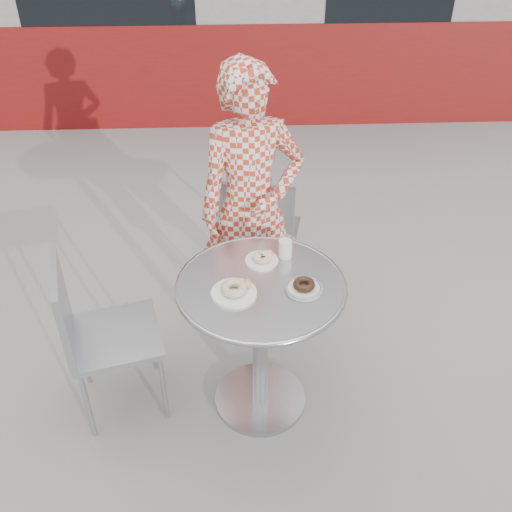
{
  "coord_description": "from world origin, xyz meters",
  "views": [
    {
      "loc": [
        -0.11,
        -1.97,
        2.34
      ],
      "look_at": [
        -0.01,
        0.11,
        0.84
      ],
      "focal_mm": 40.0,
      "sensor_mm": 36.0,
      "label": 1
    }
  ],
  "objects_px": {
    "bistro_table": "(261,316)",
    "chair_far": "(262,259)",
    "chair_left": "(118,363)",
    "seated_person": "(251,207)",
    "plate_checker": "(304,287)",
    "milk_cup": "(285,248)",
    "plate_far": "(262,258)",
    "plate_near": "(235,290)"
  },
  "relations": [
    {
      "from": "chair_left",
      "to": "milk_cup",
      "type": "distance_m",
      "value": 1.01
    },
    {
      "from": "chair_left",
      "to": "plate_checker",
      "type": "relative_size",
      "value": 5.23
    },
    {
      "from": "chair_left",
      "to": "plate_checker",
      "type": "distance_m",
      "value": 1.03
    },
    {
      "from": "plate_checker",
      "to": "milk_cup",
      "type": "xyz_separation_m",
      "value": [
        -0.06,
        0.25,
        0.04
      ]
    },
    {
      "from": "seated_person",
      "to": "bistro_table",
      "type": "bearing_deg",
      "value": -101.15
    },
    {
      "from": "bistro_table",
      "to": "seated_person",
      "type": "xyz_separation_m",
      "value": [
        -0.02,
        0.65,
        0.2
      ]
    },
    {
      "from": "plate_far",
      "to": "plate_checker",
      "type": "relative_size",
      "value": 0.92
    },
    {
      "from": "plate_far",
      "to": "plate_near",
      "type": "bearing_deg",
      "value": -119.51
    },
    {
      "from": "plate_checker",
      "to": "plate_far",
      "type": "bearing_deg",
      "value": 128.19
    },
    {
      "from": "plate_near",
      "to": "chair_far",
      "type": "bearing_deg",
      "value": 79.74
    },
    {
      "from": "plate_far",
      "to": "bistro_table",
      "type": "bearing_deg",
      "value": -94.98
    },
    {
      "from": "bistro_table",
      "to": "chair_far",
      "type": "bearing_deg",
      "value": 86.47
    },
    {
      "from": "chair_far",
      "to": "plate_checker",
      "type": "relative_size",
      "value": 5.25
    },
    {
      "from": "bistro_table",
      "to": "milk_cup",
      "type": "relative_size",
      "value": 7.28
    },
    {
      "from": "bistro_table",
      "to": "seated_person",
      "type": "relative_size",
      "value": 0.5
    },
    {
      "from": "plate_near",
      "to": "plate_checker",
      "type": "relative_size",
      "value": 1.18
    },
    {
      "from": "milk_cup",
      "to": "plate_checker",
      "type": "bearing_deg",
      "value": -76.39
    },
    {
      "from": "bistro_table",
      "to": "chair_far",
      "type": "distance_m",
      "value": 0.94
    },
    {
      "from": "chair_far",
      "to": "seated_person",
      "type": "bearing_deg",
      "value": 85.19
    },
    {
      "from": "chair_far",
      "to": "plate_near",
      "type": "distance_m",
      "value": 1.09
    },
    {
      "from": "seated_person",
      "to": "plate_checker",
      "type": "distance_m",
      "value": 0.73
    },
    {
      "from": "plate_far",
      "to": "chair_far",
      "type": "bearing_deg",
      "value": 86.81
    },
    {
      "from": "chair_left",
      "to": "seated_person",
      "type": "height_order",
      "value": "seated_person"
    },
    {
      "from": "chair_far",
      "to": "chair_left",
      "type": "relative_size",
      "value": 1.0
    },
    {
      "from": "chair_far",
      "to": "milk_cup",
      "type": "height_order",
      "value": "chair_far"
    },
    {
      "from": "plate_far",
      "to": "milk_cup",
      "type": "relative_size",
      "value": 1.45
    },
    {
      "from": "chair_left",
      "to": "plate_checker",
      "type": "xyz_separation_m",
      "value": [
        0.89,
        -0.09,
        0.52
      ]
    },
    {
      "from": "plate_far",
      "to": "milk_cup",
      "type": "bearing_deg",
      "value": 16.06
    },
    {
      "from": "bistro_table",
      "to": "plate_far",
      "type": "relative_size",
      "value": 5.01
    },
    {
      "from": "milk_cup",
      "to": "seated_person",
      "type": "bearing_deg",
      "value": 107.63
    },
    {
      "from": "bistro_table",
      "to": "milk_cup",
      "type": "distance_m",
      "value": 0.33
    },
    {
      "from": "seated_person",
      "to": "plate_far",
      "type": "distance_m",
      "value": 0.48
    },
    {
      "from": "plate_far",
      "to": "plate_near",
      "type": "relative_size",
      "value": 0.78
    },
    {
      "from": "bistro_table",
      "to": "plate_near",
      "type": "distance_m",
      "value": 0.25
    },
    {
      "from": "plate_near",
      "to": "seated_person",
      "type": "bearing_deg",
      "value": 82.16
    },
    {
      "from": "chair_far",
      "to": "seated_person",
      "type": "relative_size",
      "value": 0.57
    },
    {
      "from": "chair_left",
      "to": "plate_near",
      "type": "distance_m",
      "value": 0.79
    },
    {
      "from": "chair_far",
      "to": "milk_cup",
      "type": "relative_size",
      "value": 8.29
    },
    {
      "from": "milk_cup",
      "to": "chair_left",
      "type": "bearing_deg",
      "value": -169.03
    },
    {
      "from": "bistro_table",
      "to": "plate_near",
      "type": "bearing_deg",
      "value": -151.24
    },
    {
      "from": "bistro_table",
      "to": "milk_cup",
      "type": "xyz_separation_m",
      "value": [
        0.12,
        0.2,
        0.24
      ]
    },
    {
      "from": "plate_checker",
      "to": "milk_cup",
      "type": "height_order",
      "value": "milk_cup"
    }
  ]
}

